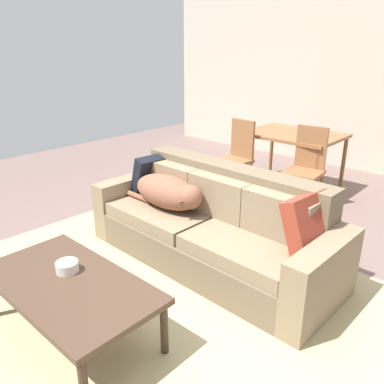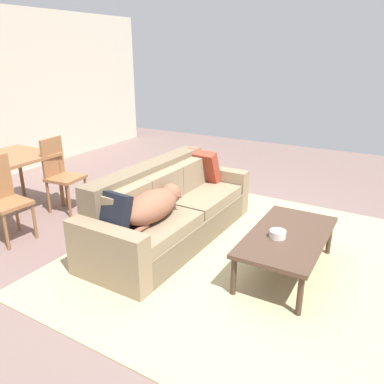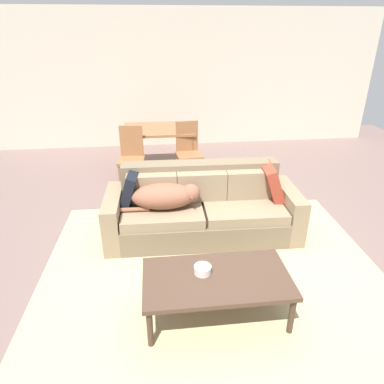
{
  "view_description": "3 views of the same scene",
  "coord_description": "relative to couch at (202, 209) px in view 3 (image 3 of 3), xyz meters",
  "views": [
    {
      "loc": [
        1.75,
        -2.13,
        1.83
      ],
      "look_at": [
        -0.44,
        0.28,
        0.6
      ],
      "focal_mm": 36.53,
      "sensor_mm": 36.0,
      "label": 1
    },
    {
      "loc": [
        -3.53,
        -1.9,
        2.03
      ],
      "look_at": [
        -0.1,
        0.04,
        0.57
      ],
      "focal_mm": 36.09,
      "sensor_mm": 36.0,
      "label": 2
    },
    {
      "loc": [
        -0.75,
        -3.39,
        2.33
      ],
      "look_at": [
        -0.34,
        0.21,
        0.6
      ],
      "focal_mm": 32.41,
      "sensor_mm": 36.0,
      "label": 3
    }
  ],
  "objects": [
    {
      "name": "coffee_table",
      "position": [
        -0.07,
        -1.38,
        0.05
      ],
      "size": [
        1.26,
        0.68,
        0.41
      ],
      "color": "#4C3528",
      "rests_on": "ground"
    },
    {
      "name": "throw_pillow_by_left_arm",
      "position": [
        -0.86,
        0.07,
        0.28
      ],
      "size": [
        0.26,
        0.42,
        0.42
      ],
      "primitive_type": "cube",
      "rotation": [
        0.0,
        0.3,
        -0.1
      ],
      "color": "black",
      "rests_on": "couch"
    },
    {
      "name": "bowl_on_coffee_table",
      "position": [
        -0.18,
        -1.32,
        0.12
      ],
      "size": [
        0.15,
        0.15,
        0.07
      ],
      "primitive_type": "cylinder",
      "color": "silver",
      "rests_on": "coffee_table"
    },
    {
      "name": "dog_on_left_cushion",
      "position": [
        -0.43,
        -0.12,
        0.26
      ],
      "size": [
        0.92,
        0.37,
        0.3
      ],
      "rotation": [
        0.0,
        0.0,
        -0.02
      ],
      "color": "brown",
      "rests_on": "couch"
    },
    {
      "name": "back_partition",
      "position": [
        0.2,
        3.71,
        1.03
      ],
      "size": [
        8.0,
        0.12,
        2.7
      ],
      "primitive_type": "cube",
      "color": "beige",
      "rests_on": "ground"
    },
    {
      "name": "dining_chair_near_right",
      "position": [
        0.01,
        1.67,
        0.21
      ],
      "size": [
        0.44,
        0.44,
        0.97
      ],
      "rotation": [
        0.0,
        0.0,
        0.1
      ],
      "color": "#8F5E39",
      "rests_on": "ground"
    },
    {
      "name": "ground_plane",
      "position": [
        0.2,
        -0.29,
        -0.32
      ],
      "size": [
        10.0,
        10.0,
        0.0
      ],
      "primitive_type": "plane",
      "color": "#745C56"
    },
    {
      "name": "dining_chair_near_left",
      "position": [
        -0.9,
        1.57,
        0.19
      ],
      "size": [
        0.43,
        0.43,
        0.95
      ],
      "rotation": [
        0.0,
        0.0,
        -0.08
      ],
      "color": "#8F5E39",
      "rests_on": "ground"
    },
    {
      "name": "dining_table",
      "position": [
        -0.46,
        2.19,
        0.36
      ],
      "size": [
        1.2,
        0.91,
        0.76
      ],
      "color": "#8F5E39",
      "rests_on": "ground"
    },
    {
      "name": "area_rug",
      "position": [
        -0.0,
        -0.9,
        -0.32
      ],
      "size": [
        3.62,
        3.29,
        0.01
      ],
      "primitive_type": "cube",
      "rotation": [
        0.0,
        0.0,
        -0.02
      ],
      "color": "tan",
      "rests_on": "ground"
    },
    {
      "name": "throw_pillow_by_right_arm",
      "position": [
        0.86,
        0.03,
        0.3
      ],
      "size": [
        0.3,
        0.45,
        0.45
      ],
      "primitive_type": "cube",
      "rotation": [
        0.0,
        -0.35,
        -0.09
      ],
      "color": "maroon",
      "rests_on": "couch"
    },
    {
      "name": "couch",
      "position": [
        0.0,
        0.0,
        0.0
      ],
      "size": [
        2.31,
        0.91,
        0.84
      ],
      "rotation": [
        0.0,
        0.0,
        -0.02
      ],
      "color": "brown",
      "rests_on": "ground"
    }
  ]
}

